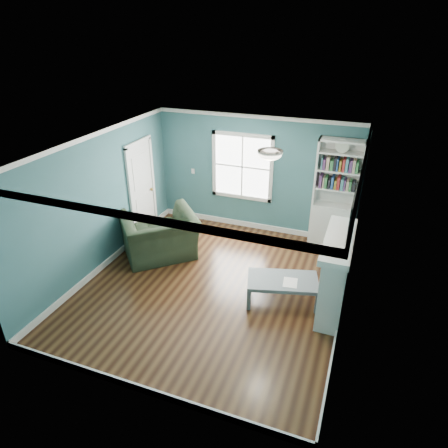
% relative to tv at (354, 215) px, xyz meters
% --- Properties ---
extents(floor, '(5.00, 5.00, 0.00)m').
position_rel_tv_xyz_m(floor, '(-2.20, -0.20, -1.72)').
color(floor, black).
rests_on(floor, ground).
extents(room_walls, '(5.00, 5.00, 5.00)m').
position_rel_tv_xyz_m(room_walls, '(-2.20, -0.20, -0.14)').
color(room_walls, '#326366').
rests_on(room_walls, ground).
extents(trim, '(4.50, 5.00, 2.60)m').
position_rel_tv_xyz_m(trim, '(-2.20, -0.20, -0.49)').
color(trim, white).
rests_on(trim, ground).
extents(window, '(1.40, 0.06, 1.50)m').
position_rel_tv_xyz_m(window, '(-2.50, 2.29, -0.27)').
color(window, white).
rests_on(window, room_walls).
extents(bookshelf, '(0.90, 0.35, 2.31)m').
position_rel_tv_xyz_m(bookshelf, '(-0.43, 2.10, -0.80)').
color(bookshelf, silver).
rests_on(bookshelf, ground).
extents(fireplace, '(0.44, 1.58, 1.30)m').
position_rel_tv_xyz_m(fireplace, '(-0.12, 0.00, -1.09)').
color(fireplace, black).
rests_on(fireplace, ground).
extents(tv, '(0.06, 1.10, 0.65)m').
position_rel_tv_xyz_m(tv, '(0.00, 0.00, 0.00)').
color(tv, black).
rests_on(tv, fireplace).
extents(door, '(0.12, 0.98, 2.17)m').
position_rel_tv_xyz_m(door, '(-4.42, 1.20, -0.65)').
color(door, silver).
rests_on(door, ground).
extents(ceiling_fixture, '(0.38, 0.38, 0.15)m').
position_rel_tv_xyz_m(ceiling_fixture, '(-1.30, -0.10, 0.82)').
color(ceiling_fixture, white).
rests_on(ceiling_fixture, room_walls).
extents(light_switch, '(0.08, 0.01, 0.12)m').
position_rel_tv_xyz_m(light_switch, '(-3.70, 2.28, -0.52)').
color(light_switch, white).
rests_on(light_switch, room_walls).
extents(recliner, '(1.66, 1.63, 1.23)m').
position_rel_tv_xyz_m(recliner, '(-3.62, 0.42, -1.11)').
color(recliner, black).
rests_on(recliner, ground).
extents(coffee_table, '(1.31, 0.93, 0.43)m').
position_rel_tv_xyz_m(coffee_table, '(-0.95, -0.16, -1.35)').
color(coffee_table, '#454E53').
rests_on(coffee_table, ground).
extents(paper_sheet, '(0.27, 0.32, 0.00)m').
position_rel_tv_xyz_m(paper_sheet, '(-0.81, -0.21, -1.29)').
color(paper_sheet, white).
rests_on(paper_sheet, coffee_table).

